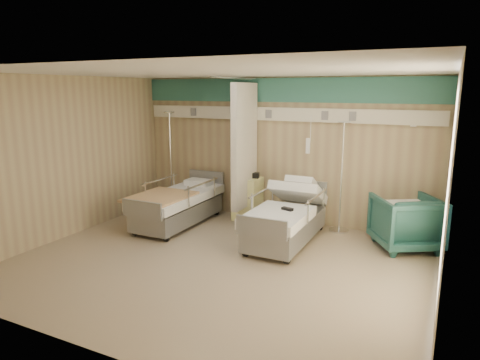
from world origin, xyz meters
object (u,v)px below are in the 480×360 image
bedside_cabinet (247,199)px  iv_stand_right (340,209)px  bed_right (286,224)px  visitor_armchair (406,222)px  bed_left (178,209)px  iv_stand_left (172,190)px

bedside_cabinet → iv_stand_right: 1.83m
bed_right → bedside_cabinet: bedside_cabinet is taller
bed_right → visitor_armchair: bearing=18.0°
visitor_armchair → bed_left: bearing=-22.7°
bedside_cabinet → iv_stand_left: (-1.76, -0.10, 0.01)m
bed_left → iv_stand_left: (-0.71, 0.80, 0.12)m
bed_left → visitor_armchair: visitor_armchair is taller
bed_right → iv_stand_right: iv_stand_right is taller
bed_right → visitor_armchair: (1.85, 0.60, 0.13)m
bed_right → bed_left: size_ratio=1.00×
iv_stand_left → bed_left: bearing=-48.4°
visitor_armchair → iv_stand_right: (-1.17, 0.38, -0.03)m
visitor_armchair → iv_stand_right: 1.23m
bed_right → visitor_armchair: visitor_armchair is taller
bed_left → iv_stand_left: iv_stand_left is taller
bedside_cabinet → bed_left: bearing=-139.4°
visitor_armchair → iv_stand_left: iv_stand_left is taller
bedside_cabinet → iv_stand_right: size_ratio=0.42×
bed_right → iv_stand_left: size_ratio=1.02×
bedside_cabinet → iv_stand_left: bearing=-176.7°
bedside_cabinet → visitor_armchair: (3.00, -0.30, 0.02)m
iv_stand_right → iv_stand_left: size_ratio=0.95×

